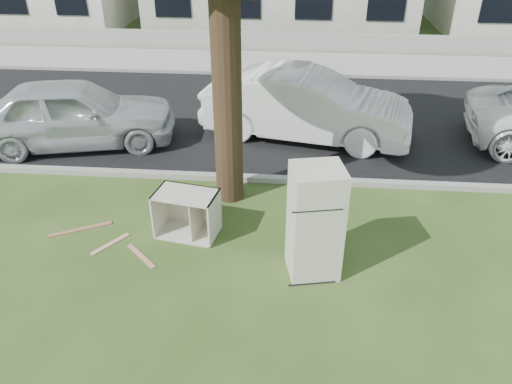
# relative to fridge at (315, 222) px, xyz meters

# --- Properties ---
(ground) EXTENTS (120.00, 120.00, 0.00)m
(ground) POSITION_rel_fridge_xyz_m (-1.21, 0.36, -0.93)
(ground) COLOR #314719
(road) EXTENTS (120.00, 7.00, 0.01)m
(road) POSITION_rel_fridge_xyz_m (-1.21, 6.36, -0.92)
(road) COLOR black
(road) RESTS_ON ground
(kerb_near) EXTENTS (120.00, 0.18, 0.12)m
(kerb_near) POSITION_rel_fridge_xyz_m (-1.21, 2.81, -0.93)
(kerb_near) COLOR gray
(kerb_near) RESTS_ON ground
(kerb_far) EXTENTS (120.00, 0.18, 0.12)m
(kerb_far) POSITION_rel_fridge_xyz_m (-1.21, 9.91, -0.93)
(kerb_far) COLOR gray
(kerb_far) RESTS_ON ground
(sidewalk) EXTENTS (120.00, 2.80, 0.01)m
(sidewalk) POSITION_rel_fridge_xyz_m (-1.21, 11.36, -0.92)
(sidewalk) COLOR gray
(sidewalk) RESTS_ON ground
(low_wall) EXTENTS (120.00, 0.15, 0.70)m
(low_wall) POSITION_rel_fridge_xyz_m (-1.21, 12.96, -0.58)
(low_wall) COLOR gray
(low_wall) RESTS_ON ground
(fridge) EXTENTS (0.89, 0.85, 1.86)m
(fridge) POSITION_rel_fridge_xyz_m (0.00, 0.00, 0.00)
(fridge) COLOR white
(fridge) RESTS_ON ground
(cabinet) EXTENTS (1.17, 0.84, 0.83)m
(cabinet) POSITION_rel_fridge_xyz_m (-2.19, 0.84, -0.51)
(cabinet) COLOR beige
(cabinet) RESTS_ON ground
(plank_a) EXTENTS (1.02, 0.59, 0.02)m
(plank_a) POSITION_rel_fridge_xyz_m (-4.16, 0.77, -0.92)
(plank_a) COLOR #976449
(plank_a) RESTS_ON ground
(plank_b) EXTENTS (0.64, 0.63, 0.02)m
(plank_b) POSITION_rel_fridge_xyz_m (-2.85, 0.10, -0.92)
(plank_b) COLOR tan
(plank_b) RESTS_ON ground
(plank_c) EXTENTS (0.51, 0.67, 0.02)m
(plank_c) POSITION_rel_fridge_xyz_m (-3.48, 0.38, -0.92)
(plank_c) COLOR tan
(plank_c) RESTS_ON ground
(car_center) EXTENTS (5.26, 2.72, 1.65)m
(car_center) POSITION_rel_fridge_xyz_m (-0.10, 5.15, -0.10)
(car_center) COLOR white
(car_center) RESTS_ON ground
(car_left) EXTENTS (4.98, 2.88, 1.59)m
(car_left) POSITION_rel_fridge_xyz_m (-5.57, 4.28, -0.13)
(car_left) COLOR #BABDC2
(car_left) RESTS_ON ground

